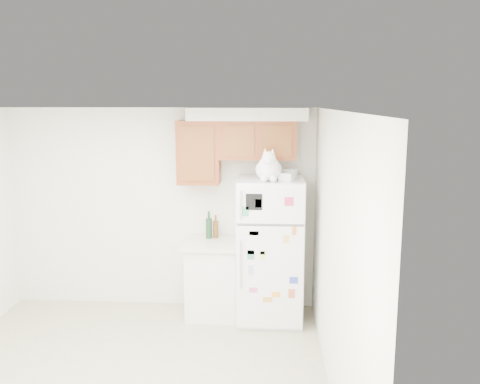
# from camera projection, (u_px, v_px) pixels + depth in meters

# --- Properties ---
(room_shell) EXTENTS (3.84, 4.04, 2.52)m
(room_shell) POSITION_uv_depth(u_px,v_px,m) (134.00, 203.00, 4.55)
(room_shell) COLOR silver
(room_shell) RESTS_ON ground_plane
(refrigerator) EXTENTS (0.76, 0.78, 1.70)m
(refrigerator) POSITION_uv_depth(u_px,v_px,m) (270.00, 250.00, 5.97)
(refrigerator) COLOR white
(refrigerator) RESTS_ON ground_plane
(base_counter) EXTENTS (0.64, 0.64, 0.92)m
(base_counter) POSITION_uv_depth(u_px,v_px,m) (213.00, 278.00, 6.14)
(base_counter) COLOR white
(base_counter) RESTS_ON ground_plane
(cat) EXTENTS (0.36, 0.53, 0.38)m
(cat) POSITION_uv_depth(u_px,v_px,m) (269.00, 168.00, 5.65)
(cat) COLOR white
(cat) RESTS_ON refrigerator
(storage_box_back) EXTENTS (0.21, 0.18, 0.10)m
(storage_box_back) POSITION_uv_depth(u_px,v_px,m) (288.00, 173.00, 5.91)
(storage_box_back) COLOR white
(storage_box_back) RESTS_ON refrigerator
(storage_box_front) EXTENTS (0.18, 0.16, 0.09)m
(storage_box_front) POSITION_uv_depth(u_px,v_px,m) (286.00, 177.00, 5.64)
(storage_box_front) COLOR white
(storage_box_front) RESTS_ON refrigerator
(bottle_green) EXTENTS (0.08, 0.08, 0.34)m
(bottle_green) POSITION_uv_depth(u_px,v_px,m) (209.00, 225.00, 6.19)
(bottle_green) COLOR #19381E
(bottle_green) RESTS_ON base_counter
(bottle_amber) EXTENTS (0.07, 0.07, 0.29)m
(bottle_amber) POSITION_uv_depth(u_px,v_px,m) (216.00, 226.00, 6.21)
(bottle_amber) COLOR #593814
(bottle_amber) RESTS_ON base_counter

